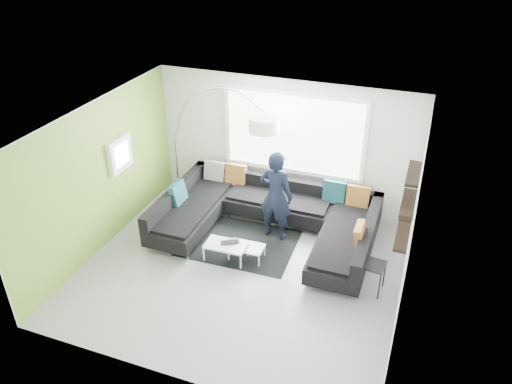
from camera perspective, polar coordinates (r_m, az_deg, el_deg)
ground at (r=9.10m, az=-1.74°, el=-8.91°), size 5.50×5.50×0.00m
room_shell at (r=8.24m, az=-1.16°, el=1.73°), size 5.54×5.04×2.82m
sectional_sofa at (r=9.68m, az=1.17°, el=-3.34°), size 4.10×2.55×0.88m
rug at (r=9.75m, az=-1.95°, el=-5.82°), size 2.19×1.62×0.01m
coffee_table at (r=9.27m, az=-2.27°, el=-6.80°), size 1.00×0.60×0.32m
arc_lamp at (r=10.94m, az=-9.31°, el=6.06°), size 2.70×1.59×2.69m
side_table at (r=8.74m, az=13.06°, el=-9.44°), size 0.43×0.43×0.54m
person at (r=9.47m, az=2.29°, el=-0.43°), size 0.77×0.59×1.84m
laptop at (r=9.17m, az=-2.95°, el=-5.93°), size 0.54×0.52×0.03m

